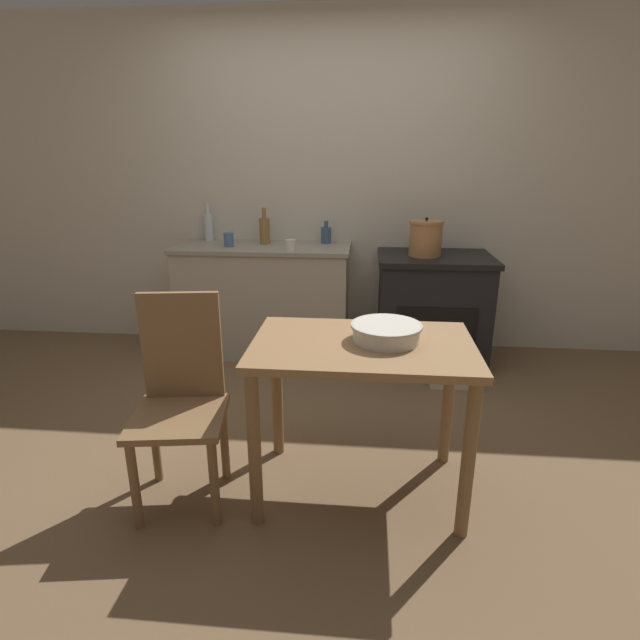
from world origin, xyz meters
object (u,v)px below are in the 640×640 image
(stove, at_px, (432,308))
(cup_center_left, at_px, (291,245))
(bottle_far_left, at_px, (208,226))
(bottle_mid_left, at_px, (265,230))
(bottle_left, at_px, (326,235))
(stock_pot, at_px, (426,238))
(flour_sack, at_px, (449,365))
(work_table, at_px, (362,369))
(cup_center, at_px, (229,240))
(mixing_bowl_large, at_px, (386,331))
(chair, at_px, (181,396))

(stove, height_order, cup_center_left, cup_center_left)
(cup_center_left, bearing_deg, bottle_far_left, 150.44)
(bottle_far_left, distance_m, bottle_mid_left, 0.50)
(bottle_left, bearing_deg, stock_pot, -16.83)
(bottle_far_left, distance_m, cup_center_left, 0.84)
(flour_sack, bearing_deg, cup_center_left, 164.82)
(stock_pot, relative_size, bottle_left, 1.59)
(work_table, height_order, cup_center_left, cup_center_left)
(cup_center, bearing_deg, work_table, -57.86)
(mixing_bowl_large, bearing_deg, work_table, -163.06)
(flour_sack, bearing_deg, bottle_mid_left, 156.31)
(chair, bearing_deg, flour_sack, 34.06)
(stove, relative_size, bottle_mid_left, 3.04)
(chair, distance_m, flour_sack, 1.93)
(mixing_bowl_large, relative_size, bottle_far_left, 1.05)
(flour_sack, xyz_separation_m, bottle_mid_left, (-1.38, 0.61, 0.82))
(chair, xyz_separation_m, stock_pot, (1.23, 1.73, 0.45))
(work_table, distance_m, bottle_mid_left, 2.00)
(stove, height_order, mixing_bowl_large, mixing_bowl_large)
(stock_pot, height_order, bottle_left, stock_pot)
(work_table, xyz_separation_m, chair, (-0.81, -0.09, -0.12))
(stock_pot, relative_size, mixing_bowl_large, 0.90)
(bottle_left, bearing_deg, chair, -104.13)
(mixing_bowl_large, bearing_deg, bottle_mid_left, 116.65)
(chair, distance_m, mixing_bowl_large, 0.96)
(stock_pot, distance_m, bottle_left, 0.78)
(flour_sack, xyz_separation_m, bottle_far_left, (-1.86, 0.72, 0.83))
(flour_sack, height_order, stock_pot, stock_pot)
(stove, bearing_deg, mixing_bowl_large, -104.12)
(mixing_bowl_large, bearing_deg, bottle_left, 102.76)
(flour_sack, distance_m, bottle_mid_left, 1.72)
(chair, xyz_separation_m, flour_sack, (1.40, 1.28, -0.35))
(chair, height_order, bottle_left, bottle_left)
(bottle_left, bearing_deg, bottle_far_left, 176.72)
(flour_sack, height_order, mixing_bowl_large, mixing_bowl_large)
(bottle_mid_left, bearing_deg, cup_center, -147.83)
(work_table, xyz_separation_m, mixing_bowl_large, (0.10, 0.03, 0.17))
(stove, relative_size, chair, 0.88)
(bottle_mid_left, bearing_deg, bottle_far_left, 166.51)
(chair, xyz_separation_m, cup_center, (-0.23, 1.73, 0.42))
(mixing_bowl_large, xyz_separation_m, bottle_left, (-0.41, 1.83, 0.14))
(stock_pot, distance_m, cup_center, 1.46)
(flour_sack, height_order, bottle_far_left, bottle_far_left)
(cup_center, bearing_deg, mixing_bowl_large, -54.91)
(bottle_left, height_order, bottle_mid_left, bottle_mid_left)
(stove, xyz_separation_m, bottle_left, (-0.83, 0.20, 0.52))
(stove, height_order, stock_pot, stock_pot)
(chair, height_order, cup_center_left, chair)
(work_table, relative_size, bottle_left, 5.53)
(cup_center_left, xyz_separation_m, cup_center, (-0.49, 0.14, 0.01))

